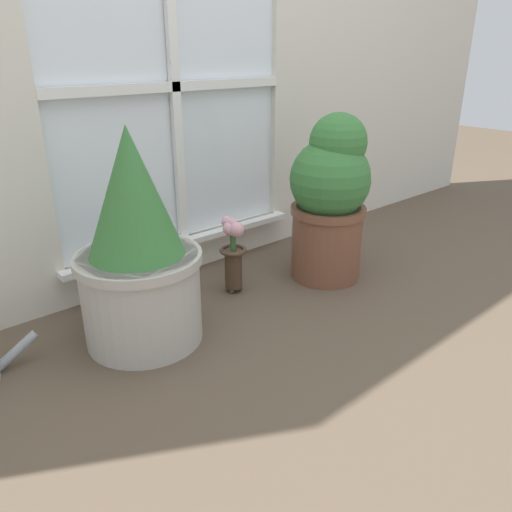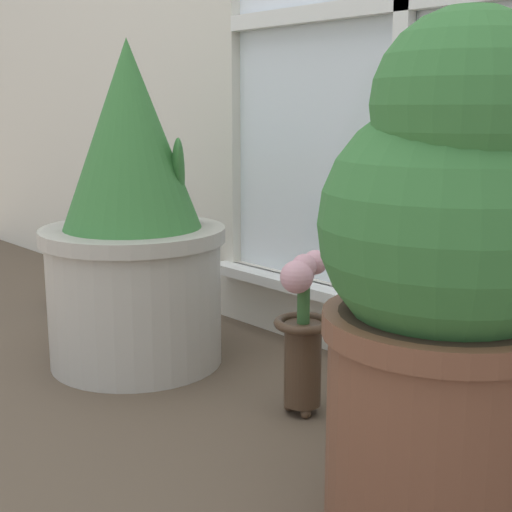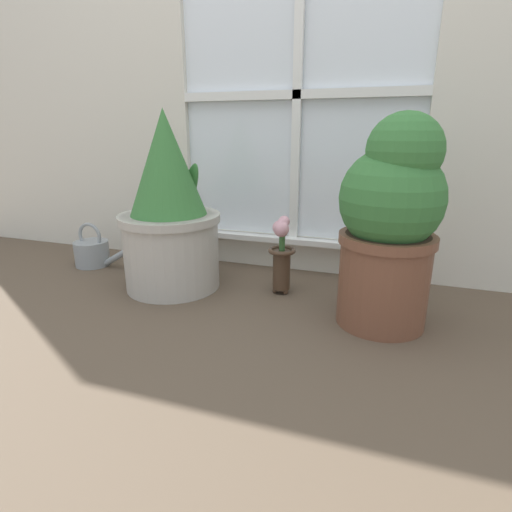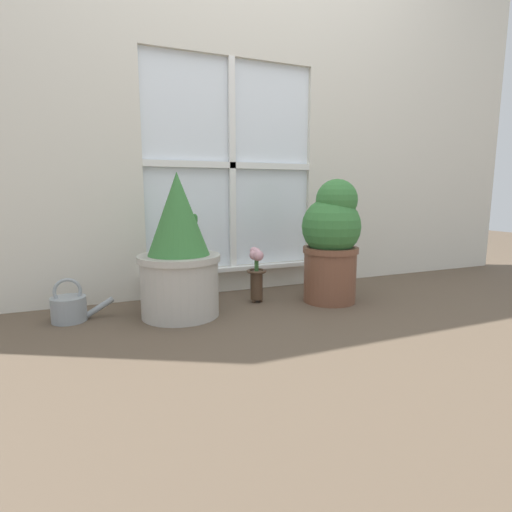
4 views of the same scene
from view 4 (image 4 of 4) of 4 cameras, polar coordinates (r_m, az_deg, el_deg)
ground_plane at (r=1.92m, az=2.98°, el=-9.02°), size 10.00×10.00×0.00m
wall_with_window at (r=2.50m, az=-3.67°, el=24.92°), size 4.40×0.10×2.50m
potted_plant_left at (r=1.95m, az=-10.94°, el=0.25°), size 0.40×0.40×0.69m
potted_plant_right at (r=2.20m, az=10.75°, el=2.21°), size 0.32×0.32×0.67m
flower_vase at (r=2.17m, az=0.05°, el=-2.31°), size 0.11×0.11×0.30m
watering_can at (r=2.07m, az=-25.06°, el=-6.71°), size 0.28×0.16×0.21m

